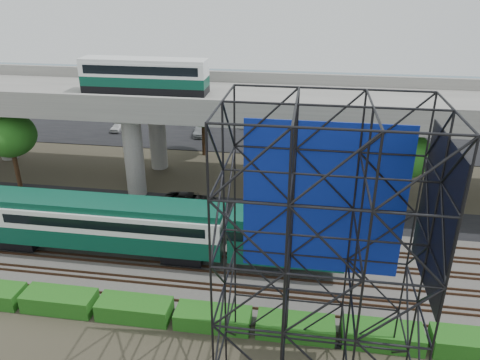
# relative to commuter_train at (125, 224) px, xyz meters

# --- Properties ---
(ground) EXTENTS (140.00, 140.00, 0.00)m
(ground) POSITION_rel_commuter_train_xyz_m (6.87, -2.00, -2.88)
(ground) COLOR #474233
(ground) RESTS_ON ground
(ballast_bed) EXTENTS (90.00, 12.00, 0.20)m
(ballast_bed) POSITION_rel_commuter_train_xyz_m (6.87, 0.00, -2.78)
(ballast_bed) COLOR slate
(ballast_bed) RESTS_ON ground
(service_road) EXTENTS (90.00, 5.00, 0.08)m
(service_road) POSITION_rel_commuter_train_xyz_m (6.87, 8.50, -2.84)
(service_road) COLOR black
(service_road) RESTS_ON ground
(parking_lot) EXTENTS (90.00, 18.00, 0.08)m
(parking_lot) POSITION_rel_commuter_train_xyz_m (6.87, 32.00, -2.84)
(parking_lot) COLOR black
(parking_lot) RESTS_ON ground
(harbor_water) EXTENTS (140.00, 40.00, 0.03)m
(harbor_water) POSITION_rel_commuter_train_xyz_m (6.87, 54.00, -2.87)
(harbor_water) COLOR #435E6F
(harbor_water) RESTS_ON ground
(rail_tracks) EXTENTS (90.00, 9.52, 0.16)m
(rail_tracks) POSITION_rel_commuter_train_xyz_m (6.87, -0.00, -2.60)
(rail_tracks) COLOR #472D1E
(rail_tracks) RESTS_ON ballast_bed
(commuter_train) EXTENTS (29.30, 3.06, 4.30)m
(commuter_train) POSITION_rel_commuter_train_xyz_m (0.00, 0.00, 0.00)
(commuter_train) COLOR black
(commuter_train) RESTS_ON rail_tracks
(overpass) EXTENTS (80.00, 12.00, 12.40)m
(overpass) POSITION_rel_commuter_train_xyz_m (6.17, 14.00, 5.33)
(overpass) COLOR #9E9B93
(overpass) RESTS_ON ground
(scaffold_tower) EXTENTS (9.36, 6.36, 15.00)m
(scaffold_tower) POSITION_rel_commuter_train_xyz_m (13.88, -9.98, 4.59)
(scaffold_tower) COLOR black
(scaffold_tower) RESTS_ON ground
(hedge_strip) EXTENTS (34.60, 1.80, 1.20)m
(hedge_strip) POSITION_rel_commuter_train_xyz_m (7.88, -6.30, -2.32)
(hedge_strip) COLOR #135515
(hedge_strip) RESTS_ON ground
(trees) EXTENTS (40.94, 16.94, 7.69)m
(trees) POSITION_rel_commuter_train_xyz_m (2.20, 14.17, 2.69)
(trees) COLOR #382314
(trees) RESTS_ON ground
(suv) EXTENTS (5.24, 2.56, 1.43)m
(suv) POSITION_rel_commuter_train_xyz_m (2.80, 8.26, -2.09)
(suv) COLOR black
(suv) RESTS_ON service_road
(parked_cars) EXTENTS (37.91, 9.58, 1.30)m
(parked_cars) POSITION_rel_commuter_train_xyz_m (7.09, 31.62, -2.21)
(parked_cars) COLOR silver
(parked_cars) RESTS_ON parking_lot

